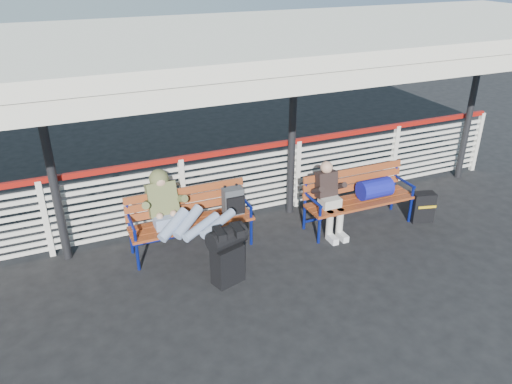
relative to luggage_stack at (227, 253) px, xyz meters
name	(u,v)px	position (x,y,z in m)	size (l,w,h in m)	color
ground	(226,296)	(-0.14, -0.29, -0.46)	(60.00, 60.00, 0.00)	black
fence	(183,191)	(-0.14, 1.61, 0.20)	(12.08, 0.08, 1.24)	silver
canopy	(193,44)	(-0.14, 0.58, 2.58)	(12.60, 3.60, 3.16)	silver
luggage_stack	(227,253)	(0.00, 0.00, 0.00)	(0.57, 0.42, 0.84)	black
bench_left	(200,211)	(-0.04, 1.04, 0.12)	(1.80, 0.56, 0.92)	#99411D
bench_right	(365,191)	(2.57, 0.64, 0.13)	(1.80, 0.56, 0.92)	#99411D
traveler_man	(186,218)	(-0.35, 0.69, 0.25)	(0.94, 1.64, 0.77)	#90A2C2
companion_person	(329,198)	(1.91, 0.63, 0.14)	(0.32, 0.66, 1.15)	#B4B0A3
suitcase_side	(422,207)	(3.51, 0.33, -0.21)	(0.40, 0.30, 0.50)	black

